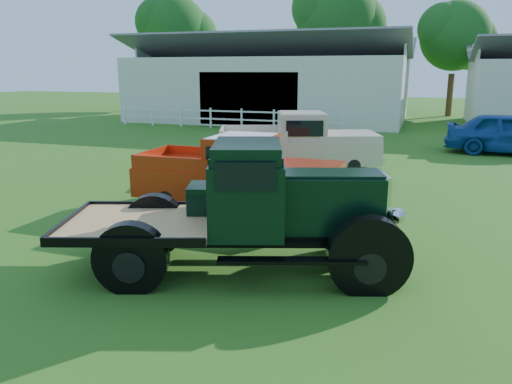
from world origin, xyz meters
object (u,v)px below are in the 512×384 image
(vintage_flatbed, at_px, (241,208))
(misc_car_blue, at_px, (511,134))
(red_pickup, at_px, (238,173))
(white_pickup, at_px, (298,144))

(vintage_flatbed, xyz_separation_m, misc_car_blue, (6.31, 15.17, -0.26))
(misc_car_blue, bearing_deg, red_pickup, 150.32)
(white_pickup, bearing_deg, misc_car_blue, 21.98)
(red_pickup, height_order, misc_car_blue, red_pickup)
(red_pickup, distance_m, misc_car_blue, 13.89)
(red_pickup, relative_size, white_pickup, 0.95)
(vintage_flatbed, height_order, white_pickup, vintage_flatbed)
(red_pickup, xyz_separation_m, white_pickup, (0.29, 4.99, 0.06))
(white_pickup, distance_m, misc_car_blue, 9.92)
(vintage_flatbed, bearing_deg, red_pickup, 93.43)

